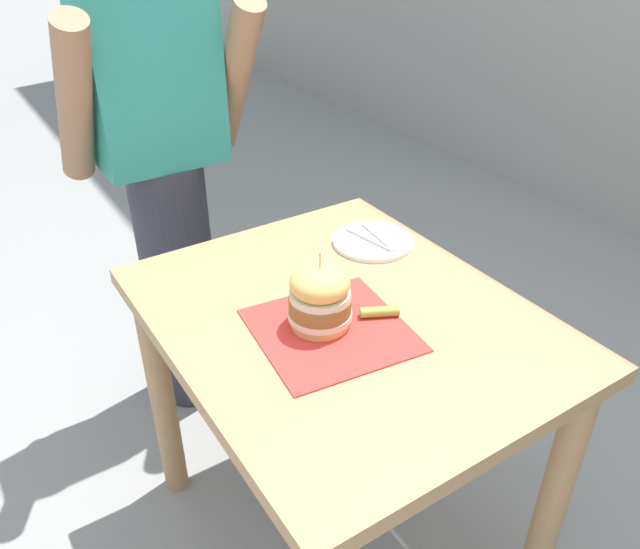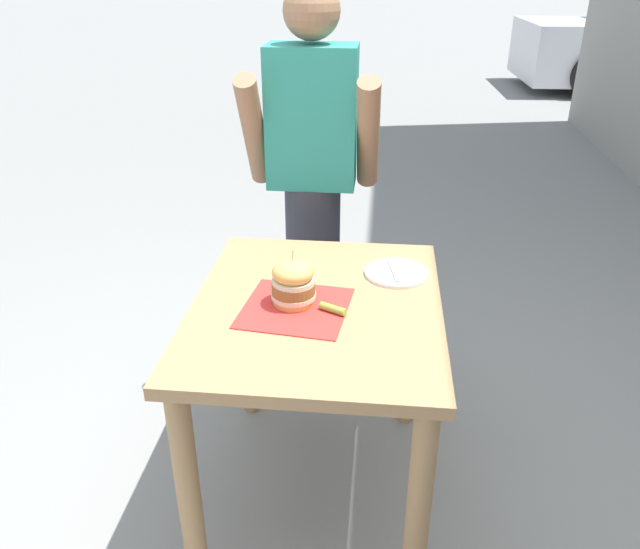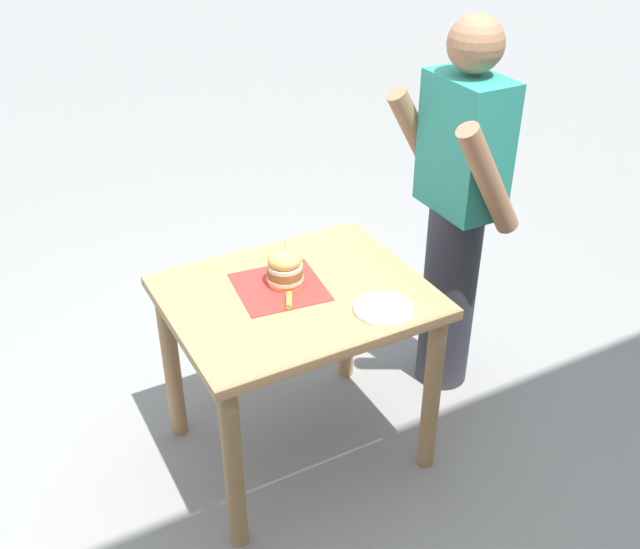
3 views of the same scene
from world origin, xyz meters
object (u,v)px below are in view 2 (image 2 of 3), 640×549
patio_table (317,342)px  sandwich (293,282)px  diner_across_table (312,187)px  pickle_spear (333,309)px  side_plate_with_forks (397,273)px

patio_table → sandwich: bearing=-171.5°
sandwich → diner_across_table: diner_across_table is taller
pickle_spear → diner_across_table: (-0.16, 0.87, 0.08)m
pickle_spear → side_plate_with_forks: (0.20, 0.28, -0.01)m
sandwich → diner_across_table: size_ratio=0.11×
patio_table → diner_across_table: (-0.11, 0.81, 0.25)m
patio_table → diner_across_table: bearing=97.4°
sandwich → diner_across_table: (-0.03, 0.82, 0.02)m
side_plate_with_forks → sandwich: bearing=-143.9°
patio_table → side_plate_with_forks: size_ratio=4.36×
pickle_spear → side_plate_with_forks: bearing=55.4°
pickle_spear → side_plate_with_forks: size_ratio=0.40×
patio_table → side_plate_with_forks: 0.37m
patio_table → diner_across_table: diner_across_table is taller
sandwich → patio_table: bearing=8.5°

